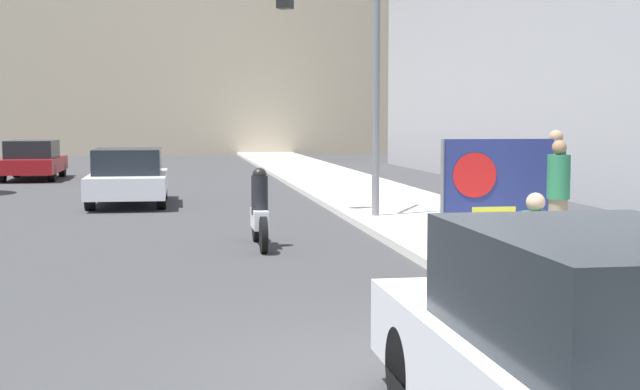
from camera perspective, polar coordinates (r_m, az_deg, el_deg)
name	(u,v)px	position (r m, az deg, el deg)	size (l,w,h in m)	color
ground_plane	(386,371)	(7.80, 4.23, -11.19)	(160.00, 160.00, 0.00)	#38383A
sidewalk_curb	(384,201)	(22.99, 4.12, -0.36)	(3.41, 90.00, 0.14)	beige
seated_protester	(536,241)	(10.51, 13.63, -2.88)	(0.99, 0.77, 1.17)	#474C56
jogger_on_sidewalk	(558,196)	(13.73, 15.00, -0.08)	(0.34, 0.34, 1.71)	#756651
pedestrian_behind	(555,184)	(15.26, 14.80, 0.69)	(0.34, 0.34, 1.84)	#756651
protest_banner	(498,190)	(14.30, 11.32, 0.32)	(1.91, 0.06, 1.71)	slate
traffic_light_pole	(341,40)	(18.95, 1.35, 9.87)	(2.08, 1.85, 5.51)	slate
parked_car_curbside	(597,359)	(5.55, 17.28, -10.00)	(1.73, 4.38, 1.52)	silver
car_on_road_nearest	(128,177)	(23.04, -12.16, 1.16)	(1.89, 4.36, 1.43)	silver
car_on_road_midblock	(33,160)	(33.67, -17.90, 2.15)	(1.89, 4.44, 1.41)	maroon
motorcycle_on_road	(260,214)	(15.05, -3.89, -1.21)	(0.28, 2.05, 1.35)	white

